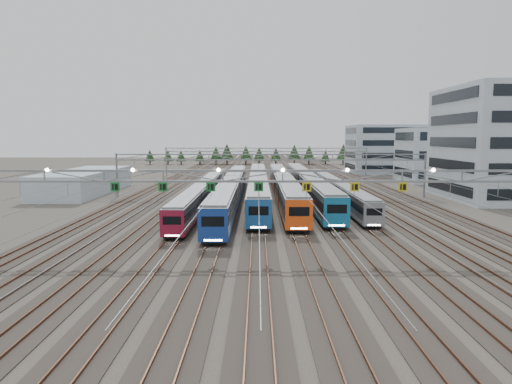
{
  "coord_description": "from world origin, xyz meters",
  "views": [
    {
      "loc": [
        -2.34,
        -42.57,
        10.97
      ],
      "look_at": [
        -2.58,
        18.92,
        3.5
      ],
      "focal_mm": 32.0,
      "sensor_mm": 36.0,
      "label": 1
    }
  ],
  "objects_px": {
    "train_e": "(307,184)",
    "train_f": "(336,189)",
    "gantry_mid": "(271,162)",
    "depot_bldg_north": "(386,149)",
    "west_shed": "(85,182)",
    "depot_bldg_south": "(502,143)",
    "train_d": "(283,185)",
    "train_a": "(205,191)",
    "depot_bldg_mid": "(432,155)",
    "gantry_near": "(282,178)",
    "gantry_far": "(266,153)",
    "train_b": "(231,189)",
    "train_c": "(258,185)"
  },
  "relations": [
    {
      "from": "train_f",
      "to": "train_c",
      "type": "bearing_deg",
      "value": 163.99
    },
    {
      "from": "train_d",
      "to": "gantry_far",
      "type": "relative_size",
      "value": 1.12
    },
    {
      "from": "train_a",
      "to": "gantry_near",
      "type": "xyz_separation_m",
      "value": [
        11.2,
        -33.45,
        5.14
      ]
    },
    {
      "from": "gantry_near",
      "to": "west_shed",
      "type": "relative_size",
      "value": 1.88
    },
    {
      "from": "gantry_far",
      "to": "depot_bldg_south",
      "type": "distance_m",
      "value": 62.35
    },
    {
      "from": "depot_bldg_north",
      "to": "west_shed",
      "type": "bearing_deg",
      "value": -145.08
    },
    {
      "from": "gantry_far",
      "to": "depot_bldg_mid",
      "type": "height_order",
      "value": "depot_bldg_mid"
    },
    {
      "from": "train_a",
      "to": "train_e",
      "type": "height_order",
      "value": "train_e"
    },
    {
      "from": "gantry_near",
      "to": "gantry_mid",
      "type": "height_order",
      "value": "gantry_near"
    },
    {
      "from": "gantry_mid",
      "to": "gantry_far",
      "type": "xyz_separation_m",
      "value": [
        0.0,
        45.0,
        0.0
      ]
    },
    {
      "from": "depot_bldg_mid",
      "to": "train_e",
      "type": "bearing_deg",
      "value": -140.08
    },
    {
      "from": "train_f",
      "to": "depot_bldg_south",
      "type": "xyz_separation_m",
      "value": [
        29.11,
        1.28,
        7.94
      ]
    },
    {
      "from": "train_e",
      "to": "gantry_near",
      "type": "bearing_deg",
      "value": -99.31
    },
    {
      "from": "depot_bldg_north",
      "to": "train_f",
      "type": "bearing_deg",
      "value": -112.87
    },
    {
      "from": "train_d",
      "to": "train_f",
      "type": "xyz_separation_m",
      "value": [
        9.0,
        -2.51,
        -0.39
      ]
    },
    {
      "from": "train_c",
      "to": "train_e",
      "type": "distance_m",
      "value": 9.07
    },
    {
      "from": "train_e",
      "to": "depot_bldg_south",
      "type": "xyz_separation_m",
      "value": [
        33.61,
        -3.72,
        7.55
      ]
    },
    {
      "from": "train_e",
      "to": "depot_bldg_mid",
      "type": "distance_m",
      "value": 44.06
    },
    {
      "from": "train_d",
      "to": "gantry_near",
      "type": "height_order",
      "value": "gantry_near"
    },
    {
      "from": "train_b",
      "to": "train_d",
      "type": "bearing_deg",
      "value": 31.57
    },
    {
      "from": "gantry_mid",
      "to": "depot_bldg_north",
      "type": "relative_size",
      "value": 2.56
    },
    {
      "from": "gantry_mid",
      "to": "train_d",
      "type": "bearing_deg",
      "value": -27.41
    },
    {
      "from": "train_f",
      "to": "train_d",
      "type": "bearing_deg",
      "value": 164.43
    },
    {
      "from": "train_c",
      "to": "train_f",
      "type": "relative_size",
      "value": 1.22
    },
    {
      "from": "train_f",
      "to": "gantry_far",
      "type": "height_order",
      "value": "gantry_far"
    },
    {
      "from": "gantry_mid",
      "to": "train_a",
      "type": "bearing_deg",
      "value": -149.35
    },
    {
      "from": "gantry_mid",
      "to": "west_shed",
      "type": "height_order",
      "value": "gantry_mid"
    },
    {
      "from": "train_e",
      "to": "gantry_far",
      "type": "relative_size",
      "value": 1.15
    },
    {
      "from": "train_e",
      "to": "depot_bldg_south",
      "type": "distance_m",
      "value": 34.65
    },
    {
      "from": "gantry_far",
      "to": "depot_bldg_north",
      "type": "bearing_deg",
      "value": 18.4
    },
    {
      "from": "train_b",
      "to": "gantry_far",
      "type": "relative_size",
      "value": 1.13
    },
    {
      "from": "depot_bldg_north",
      "to": "train_e",
      "type": "bearing_deg",
      "value": -118.36
    },
    {
      "from": "train_e",
      "to": "train_f",
      "type": "xyz_separation_m",
      "value": [
        4.5,
        -5.0,
        -0.39
      ]
    },
    {
      "from": "train_f",
      "to": "gantry_far",
      "type": "distance_m",
      "value": 50.16
    },
    {
      "from": "train_c",
      "to": "depot_bldg_mid",
      "type": "distance_m",
      "value": 51.89
    },
    {
      "from": "depot_bldg_mid",
      "to": "train_b",
      "type": "bearing_deg",
      "value": -142.5
    },
    {
      "from": "train_f",
      "to": "depot_bldg_south",
      "type": "distance_m",
      "value": 30.2
    },
    {
      "from": "west_shed",
      "to": "depot_bldg_north",
      "type": "bearing_deg",
      "value": 34.92
    },
    {
      "from": "gantry_near",
      "to": "train_b",
      "type": "bearing_deg",
      "value": 101.34
    },
    {
      "from": "train_b",
      "to": "gantry_near",
      "type": "distance_m",
      "value": 34.43
    },
    {
      "from": "train_d",
      "to": "gantry_near",
      "type": "relative_size",
      "value": 1.12
    },
    {
      "from": "depot_bldg_south",
      "to": "train_d",
      "type": "bearing_deg",
      "value": 178.15
    },
    {
      "from": "train_d",
      "to": "gantry_mid",
      "type": "relative_size",
      "value": 1.12
    },
    {
      "from": "train_d",
      "to": "train_f",
      "type": "relative_size",
      "value": 1.19
    },
    {
      "from": "train_b",
      "to": "west_shed",
      "type": "bearing_deg",
      "value": 156.48
    },
    {
      "from": "train_e",
      "to": "gantry_mid",
      "type": "xyz_separation_m",
      "value": [
        -6.75,
        -1.32,
        4.11
      ]
    },
    {
      "from": "gantry_mid",
      "to": "depot_bldg_north",
      "type": "bearing_deg",
      "value": 57.17
    },
    {
      "from": "train_d",
      "to": "train_f",
      "type": "bearing_deg",
      "value": -15.57
    },
    {
      "from": "depot_bldg_mid",
      "to": "gantry_mid",
      "type": "bearing_deg",
      "value": -143.88
    },
    {
      "from": "train_c",
      "to": "west_shed",
      "type": "distance_m",
      "value": 34.55
    }
  ]
}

